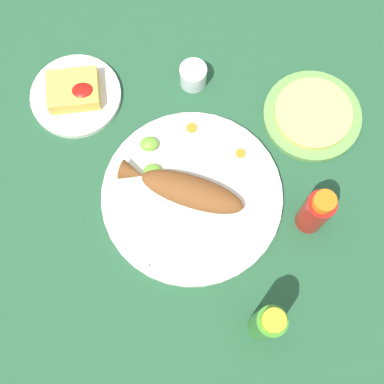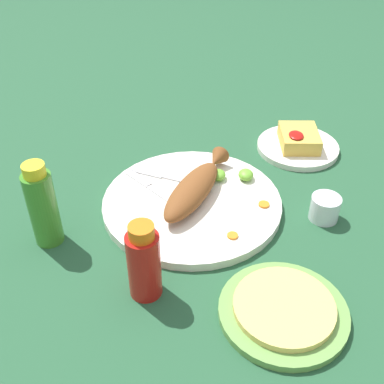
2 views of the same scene
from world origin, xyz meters
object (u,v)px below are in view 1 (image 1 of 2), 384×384
object	(u,v)px
fork_far	(157,226)
salt_cup	(193,76)
fried_fish	(185,189)
side_plate_fries	(76,96)
hot_sauce_bottle_red	(316,212)
fork_near	(177,239)
hot_sauce_bottle_green	(267,324)
tortilla_plate	(312,116)
main_plate	(192,196)

from	to	relation	value
fork_far	salt_cup	distance (m)	0.34
fried_fish	side_plate_fries	xyz separation A→B (m)	(-0.21, 0.25, -0.03)
fork_far	hot_sauce_bottle_red	world-z (taller)	hot_sauce_bottle_red
fork_far	hot_sauce_bottle_red	distance (m)	0.31
fork_near	hot_sauce_bottle_green	bearing A→B (deg)	83.48
hot_sauce_bottle_green	tortilla_plate	distance (m)	0.46
tortilla_plate	fork_far	bearing A→B (deg)	-149.82
main_plate	fork_far	bearing A→B (deg)	-143.69
fork_far	side_plate_fries	size ratio (longest dim) A/B	0.91
fork_near	hot_sauce_bottle_red	bearing A→B (deg)	138.32
hot_sauce_bottle_red	side_plate_fries	distance (m)	0.56
main_plate	hot_sauce_bottle_green	world-z (taller)	hot_sauce_bottle_green
salt_cup	tortilla_plate	size ratio (longest dim) A/B	0.28
hot_sauce_bottle_green	fork_far	bearing A→B (deg)	129.81
main_plate	fork_far	xyz separation A→B (m)	(-0.08, -0.06, 0.01)
fork_near	fork_far	xyz separation A→B (m)	(-0.04, 0.03, 0.00)
tortilla_plate	fork_near	bearing A→B (deg)	-143.32
fried_fish	fork_near	world-z (taller)	fried_fish
fork_far	hot_sauce_bottle_red	xyz separation A→B (m)	(0.30, -0.02, 0.05)
fork_near	salt_cup	distance (m)	0.36
fried_fish	fork_far	distance (m)	0.09
fork_far	salt_cup	xyz separation A→B (m)	(0.11, 0.32, 0.00)
hot_sauce_bottle_red	salt_cup	distance (m)	0.39
fork_near	hot_sauce_bottle_red	xyz separation A→B (m)	(0.27, 0.01, 0.05)
fork_near	fork_far	size ratio (longest dim) A/B	0.81
tortilla_plate	fried_fish	bearing A→B (deg)	-153.68
hot_sauce_bottle_red	side_plate_fries	size ratio (longest dim) A/B	0.75
fork_near	tortilla_plate	bearing A→B (deg)	172.80
hot_sauce_bottle_green	tortilla_plate	xyz separation A→B (m)	(0.18, 0.42, -0.07)
fork_far	fork_near	bearing A→B (deg)	73.20
hot_sauce_bottle_red	salt_cup	xyz separation A→B (m)	(-0.19, 0.34, -0.05)
main_plate	hot_sauce_bottle_red	xyz separation A→B (m)	(0.23, -0.08, 0.06)
side_plate_fries	main_plate	bearing A→B (deg)	-48.98
hot_sauce_bottle_green	salt_cup	size ratio (longest dim) A/B	2.93
fork_near	hot_sauce_bottle_green	world-z (taller)	hot_sauce_bottle_green
fork_far	tortilla_plate	distance (m)	0.41
fried_fish	fork_far	world-z (taller)	fried_fish
hot_sauce_bottle_red	tortilla_plate	xyz separation A→B (m)	(0.05, 0.22, -0.06)
tortilla_plate	main_plate	bearing A→B (deg)	-151.69
fork_near	salt_cup	world-z (taller)	salt_cup
fork_far	hot_sauce_bottle_green	bearing A→B (deg)	61.30
fork_near	fork_far	bearing A→B (deg)	-82.18
fried_fish	salt_cup	distance (m)	0.26
fork_far	hot_sauce_bottle_green	world-z (taller)	hot_sauce_bottle_green
hot_sauce_bottle_green	salt_cup	distance (m)	0.54
fried_fish	tortilla_plate	world-z (taller)	fried_fish
fork_far	side_plate_fries	distance (m)	0.34
main_plate	fork_near	world-z (taller)	fork_near
fork_far	tortilla_plate	size ratio (longest dim) A/B	0.85
hot_sauce_bottle_red	tortilla_plate	world-z (taller)	hot_sauce_bottle_red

